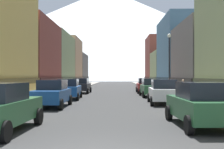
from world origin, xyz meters
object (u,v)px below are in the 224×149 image
at_px(car_left_3, 81,86).
at_px(car_right_3, 145,85).
at_px(car_left_1, 52,93).
at_px(car_right_0, 201,104).
at_px(car_right_1, 163,92).
at_px(pedestrian_1, 183,89).
at_px(potted_plant_0, 24,95).
at_px(streetlamp_right, 169,55).
at_px(car_left_2, 69,89).
at_px(car_right_2, 151,88).
at_px(pedestrian_0, 169,86).

xyz_separation_m(car_left_3, car_right_3, (7.60, 0.42, 0.00)).
relative_size(car_left_3, car_right_3, 1.00).
relative_size(car_left_1, car_right_0, 0.99).
relative_size(car_right_1, pedestrian_1, 2.82).
height_order(car_left_1, pedestrian_1, car_left_1).
bearing_deg(potted_plant_0, streetlamp_right, 18.35).
height_order(car_left_2, car_right_3, same).
bearing_deg(car_left_1, car_left_3, 90.00).
relative_size(car_left_3, car_right_2, 1.00).
distance_m(car_left_2, potted_plant_0, 3.91).
bearing_deg(pedestrian_1, streetlamp_right, 117.81).
bearing_deg(car_right_1, car_left_2, 150.91).
bearing_deg(pedestrian_0, car_right_2, -123.25).
relative_size(car_right_3, streetlamp_right, 0.76).
xyz_separation_m(car_right_2, car_right_3, (-0.00, 6.07, 0.00)).
bearing_deg(streetlamp_right, car_right_0, -95.73).
bearing_deg(pedestrian_0, car_right_1, -102.46).
bearing_deg(pedestrian_0, car_left_1, -127.04).
relative_size(car_right_1, potted_plant_0, 5.84).
height_order(car_left_1, car_right_3, same).
distance_m(potted_plant_0, streetlamp_right, 13.46).
bearing_deg(car_right_3, pedestrian_1, -74.80).
distance_m(car_left_1, car_right_1, 7.91).
bearing_deg(potted_plant_0, car_left_3, 73.76).
relative_size(car_left_3, pedestrian_1, 2.78).
xyz_separation_m(car_left_3, car_right_2, (7.60, -5.65, 0.00)).
xyz_separation_m(car_right_0, potted_plant_0, (-10.80, 11.35, -0.37)).
distance_m(car_right_2, potted_plant_0, 12.05).
distance_m(car_right_3, pedestrian_0, 3.38).
xyz_separation_m(car_left_2, car_right_3, (7.60, 9.20, 0.00)).
bearing_deg(car_right_3, car_left_2, -129.53).
distance_m(car_left_2, car_right_2, 8.22).
bearing_deg(car_right_0, potted_plant_0, 133.59).
relative_size(car_right_0, streetlamp_right, 0.76).
bearing_deg(car_left_2, car_right_3, 50.47).
bearing_deg(streetlamp_right, car_left_1, -137.66).
relative_size(car_left_3, car_right_0, 0.99).
bearing_deg(potted_plant_0, car_left_1, -52.97).
distance_m(car_right_1, potted_plant_0, 10.99).
distance_m(car_left_3, car_right_0, 23.59).
relative_size(car_left_3, streetlamp_right, 0.75).
bearing_deg(car_left_2, car_right_1, -29.09).
relative_size(car_left_1, car_left_3, 1.00).
xyz_separation_m(potted_plant_0, streetlamp_right, (12.35, 4.10, 3.46)).
bearing_deg(potted_plant_0, car_right_1, -10.61).
relative_size(pedestrian_0, pedestrian_1, 1.04).
height_order(car_left_3, car_right_2, same).
bearing_deg(pedestrian_1, potted_plant_0, -169.78).
height_order(car_left_3, car_right_0, same).
xyz_separation_m(car_left_1, pedestrian_0, (10.05, 13.32, 0.01)).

